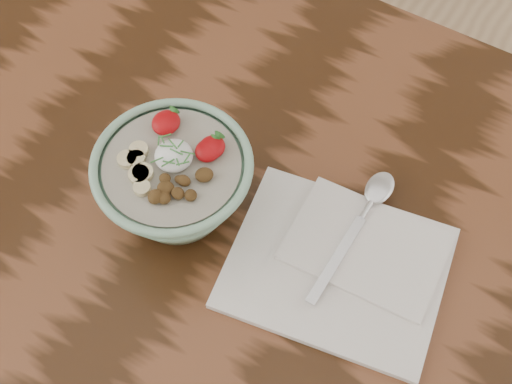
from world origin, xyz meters
TOP-DOWN VIEW (x-y plane):
  - table at (0.00, 0.00)cm, footprint 160.00×90.00cm
  - breakfast_bowl at (-2.16, 0.55)cm, footprint 18.27×18.27cm
  - napkin at (18.46, 3.82)cm, footprint 27.36×23.48cm
  - spoon at (17.86, 11.63)cm, footprint 3.41×19.85cm

SIDE VIEW (x-z plane):
  - table at x=0.00cm, z-range 28.20..103.20cm
  - napkin at x=18.46cm, z-range 74.88..76.39cm
  - spoon at x=17.86cm, z-range 76.42..77.46cm
  - breakfast_bowl at x=-2.16cm, z-range 75.18..87.15cm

